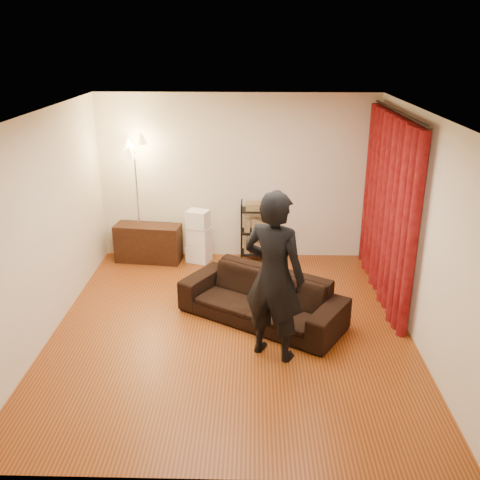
{
  "coord_description": "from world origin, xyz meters",
  "views": [
    {
      "loc": [
        0.26,
        -5.99,
        3.49
      ],
      "look_at": [
        0.1,
        0.3,
        1.1
      ],
      "focal_mm": 40.0,
      "sensor_mm": 36.0,
      "label": 1
    }
  ],
  "objects_px": {
    "person": "(274,277)",
    "floor_lamp": "(138,202)",
    "sofa": "(262,298)",
    "wire_shelf": "(256,232)",
    "storage_boxes": "(198,236)",
    "media_cabinet": "(148,243)"
  },
  "relations": [
    {
      "from": "sofa",
      "to": "person",
      "type": "xyz_separation_m",
      "value": [
        0.11,
        -0.81,
        0.68
      ]
    },
    {
      "from": "person",
      "to": "wire_shelf",
      "type": "relative_size",
      "value": 1.96
    },
    {
      "from": "media_cabinet",
      "to": "wire_shelf",
      "type": "bearing_deg",
      "value": 8.39
    },
    {
      "from": "person",
      "to": "wire_shelf",
      "type": "distance_m",
      "value": 2.86
    },
    {
      "from": "storage_boxes",
      "to": "floor_lamp",
      "type": "relative_size",
      "value": 0.43
    },
    {
      "from": "storage_boxes",
      "to": "wire_shelf",
      "type": "xyz_separation_m",
      "value": [
        0.94,
        0.07,
        0.06
      ]
    },
    {
      "from": "floor_lamp",
      "to": "storage_boxes",
      "type": "bearing_deg",
      "value": -0.04
    },
    {
      "from": "sofa",
      "to": "storage_boxes",
      "type": "xyz_separation_m",
      "value": [
        -1.01,
        1.93,
        0.13
      ]
    },
    {
      "from": "media_cabinet",
      "to": "person",
      "type": "bearing_deg",
      "value": -47.74
    },
    {
      "from": "person",
      "to": "floor_lamp",
      "type": "height_order",
      "value": "floor_lamp"
    },
    {
      "from": "person",
      "to": "floor_lamp",
      "type": "distance_m",
      "value": 3.45
    },
    {
      "from": "sofa",
      "to": "person",
      "type": "relative_size",
      "value": 1.08
    },
    {
      "from": "storage_boxes",
      "to": "floor_lamp",
      "type": "distance_m",
      "value": 1.13
    },
    {
      "from": "storage_boxes",
      "to": "wire_shelf",
      "type": "height_order",
      "value": "wire_shelf"
    },
    {
      "from": "sofa",
      "to": "storage_boxes",
      "type": "distance_m",
      "value": 2.18
    },
    {
      "from": "sofa",
      "to": "person",
      "type": "distance_m",
      "value": 1.07
    },
    {
      "from": "storage_boxes",
      "to": "person",
      "type": "bearing_deg",
      "value": -67.66
    },
    {
      "from": "storage_boxes",
      "to": "wire_shelf",
      "type": "relative_size",
      "value": 0.87
    },
    {
      "from": "person",
      "to": "media_cabinet",
      "type": "distance_m",
      "value": 3.46
    },
    {
      "from": "media_cabinet",
      "to": "wire_shelf",
      "type": "xyz_separation_m",
      "value": [
        1.77,
        0.05,
        0.2
      ]
    },
    {
      "from": "person",
      "to": "floor_lamp",
      "type": "xyz_separation_m",
      "value": [
        -2.09,
        2.74,
        0.03
      ]
    },
    {
      "from": "person",
      "to": "media_cabinet",
      "type": "relative_size",
      "value": 1.87
    }
  ]
}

